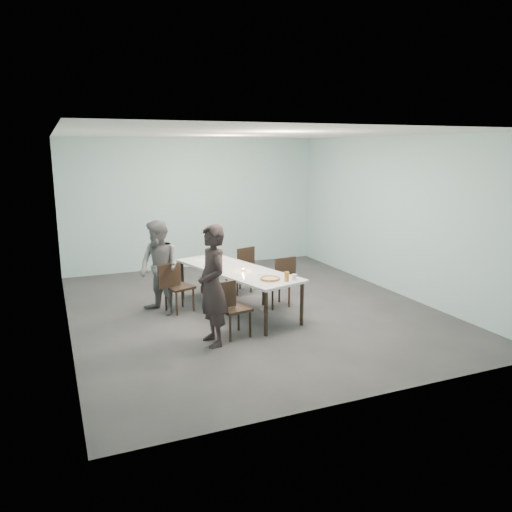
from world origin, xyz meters
name	(u,v)px	position (x,y,z in m)	size (l,w,h in m)	color
ground	(250,308)	(0.00, 0.00, 0.00)	(7.00, 7.00, 0.00)	#333335
room_shell	(250,193)	(0.00, 0.00, 2.03)	(6.02, 7.02, 3.01)	#A2CACC
table	(237,272)	(-0.26, -0.03, 0.69)	(1.58, 2.75, 0.75)	white
chair_near_left	(230,305)	(-0.79, -1.14, 0.50)	(0.64, 0.49, 0.87)	black
chair_far_left	(175,284)	(-1.26, 0.31, 0.50)	(0.65, 0.53, 0.87)	black
chair_near_right	(280,278)	(0.56, -0.04, 0.50)	(0.63, 0.46, 0.87)	black
chair_far_right	(242,267)	(0.25, 1.05, 0.50)	(0.65, 0.53, 0.87)	black
diner_near	(212,286)	(-1.10, -1.29, 0.87)	(0.63, 0.42, 1.74)	black
diner_far	(159,268)	(-1.50, 0.36, 0.80)	(0.78, 0.61, 1.60)	slate
pizza	(270,279)	(-0.04, -0.92, 0.77)	(0.34, 0.34, 0.04)	white
side_plate	(262,273)	(0.00, -0.50, 0.76)	(0.18, 0.18, 0.01)	white
beer_glass	(287,277)	(0.17, -1.09, 0.82)	(0.08, 0.08, 0.15)	#C07B2A
water_tumbler	(294,277)	(0.31, -1.07, 0.80)	(0.08, 0.08, 0.09)	silver
tealight	(243,270)	(-0.22, -0.22, 0.77)	(0.06, 0.06, 0.05)	silver
amber_tumbler	(209,259)	(-0.53, 0.69, 0.79)	(0.07, 0.07, 0.08)	#C07B2A
menu	(202,260)	(-0.61, 0.82, 0.75)	(0.30, 0.22, 0.01)	silver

